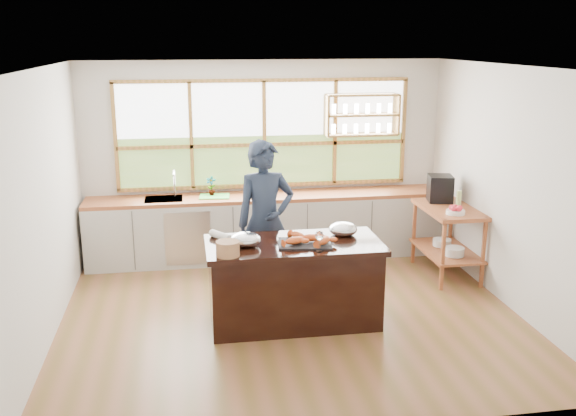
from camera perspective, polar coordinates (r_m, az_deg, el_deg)
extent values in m
plane|color=brown|center=(7.26, 0.23, -9.38)|extent=(5.00, 5.00, 0.00)
cube|color=beige|center=(8.99, -2.12, 4.43)|extent=(5.00, 0.02, 2.70)
cube|color=beige|center=(4.70, 4.76, -5.48)|extent=(5.00, 0.02, 2.70)
cube|color=beige|center=(6.87, -20.79, 0.16)|extent=(0.02, 4.50, 2.70)
cube|color=beige|center=(7.62, 19.12, 1.69)|extent=(0.02, 4.50, 2.70)
cube|color=silver|center=(6.62, 0.25, 12.44)|extent=(5.00, 4.50, 0.02)
cube|color=#A9743A|center=(8.91, -2.12, 6.61)|extent=(4.05, 0.06, 1.50)
cube|color=white|center=(8.89, -2.16, 8.85)|extent=(3.98, 0.01, 0.75)
cube|color=#3A6327|center=(8.99, -2.12, 4.25)|extent=(3.98, 0.01, 0.70)
cube|color=#A9743A|center=(9.01, 6.62, 9.97)|extent=(1.00, 0.28, 0.03)
cube|color=#A9743A|center=(9.03, 6.57, 8.23)|extent=(1.00, 0.28, 0.03)
cube|color=#A9743A|center=(9.07, 6.52, 6.51)|extent=(1.00, 0.28, 0.03)
cube|color=#A9743A|center=(8.91, 3.44, 8.21)|extent=(0.03, 0.28, 0.55)
cube|color=#A9743A|center=(9.18, 9.61, 8.23)|extent=(0.03, 0.28, 0.55)
cube|color=#BBB7B0|center=(8.91, -1.82, -1.79)|extent=(4.90, 0.62, 0.85)
cube|color=silver|center=(8.54, -8.89, -2.68)|extent=(0.60, 0.01, 0.72)
cube|color=brown|center=(8.79, -1.84, 1.02)|extent=(4.90, 0.62, 0.05)
cube|color=silver|center=(8.74, -10.97, 0.30)|extent=(0.50, 0.42, 0.16)
cube|color=brown|center=(8.18, 16.97, -3.82)|extent=(0.04, 0.04, 0.90)
cube|color=brown|center=(9.04, 14.24, -1.84)|extent=(0.04, 0.04, 0.90)
cube|color=brown|center=(7.97, 13.60, -4.07)|extent=(0.04, 0.04, 0.90)
cube|color=brown|center=(8.85, 11.14, -2.02)|extent=(0.04, 0.04, 0.90)
cube|color=brown|center=(8.54, 13.88, -3.72)|extent=(0.62, 1.10, 0.03)
cube|color=brown|center=(8.39, 14.12, -0.12)|extent=(0.62, 1.10, 0.05)
cylinder|color=silver|center=(8.30, 14.58, -3.80)|extent=(0.24, 0.24, 0.11)
cylinder|color=silver|center=(8.66, 13.53, -3.03)|extent=(0.24, 0.24, 0.09)
cube|color=black|center=(6.91, 0.50, -6.87)|extent=(1.77, 0.82, 0.84)
cube|color=black|center=(6.76, 0.51, -3.33)|extent=(1.85, 0.90, 0.06)
imported|color=#1E283B|center=(7.36, -2.02, -1.23)|extent=(0.76, 0.57, 1.88)
imported|color=slate|center=(8.75, -6.85, 1.94)|extent=(0.17, 0.14, 0.27)
cube|color=green|center=(8.72, -6.55, 1.04)|extent=(0.43, 0.34, 0.01)
cube|color=black|center=(8.63, 13.36, 1.70)|extent=(0.36, 0.38, 0.35)
cylinder|color=#A8C666|center=(8.23, 14.92, 0.64)|extent=(0.07, 0.07, 0.25)
cylinder|color=silver|center=(8.08, 14.67, -0.36)|extent=(0.23, 0.23, 0.05)
sphere|color=red|center=(8.09, 15.01, 0.00)|extent=(0.07, 0.07, 0.07)
sphere|color=red|center=(8.12, 14.66, 0.08)|extent=(0.07, 0.07, 0.07)
sphere|color=red|center=(8.08, 14.34, 0.03)|extent=(0.07, 0.07, 0.07)
sphere|color=red|center=(8.03, 14.51, -0.08)|extent=(0.07, 0.07, 0.07)
sphere|color=red|center=(8.03, 14.93, -0.09)|extent=(0.07, 0.07, 0.07)
cube|color=black|center=(6.69, 1.50, -3.17)|extent=(0.60, 0.47, 0.02)
ellipsoid|color=#EE541F|center=(6.61, 0.56, -2.95)|extent=(0.23, 0.15, 0.08)
ellipsoid|color=#EE541F|center=(6.71, 2.14, -2.69)|extent=(0.23, 0.14, 0.08)
ellipsoid|color=#EE541F|center=(6.62, 3.19, -2.95)|extent=(0.21, 0.21, 0.08)
ellipsoid|color=#EE541F|center=(6.78, 0.90, -2.49)|extent=(0.18, 0.23, 0.08)
ellipsoid|color=silver|center=(6.64, -3.80, -2.81)|extent=(0.32, 0.32, 0.15)
ellipsoid|color=silver|center=(7.01, 4.92, -1.89)|extent=(0.31, 0.31, 0.15)
cylinder|color=white|center=(6.47, 2.79, -3.86)|extent=(0.06, 0.06, 0.01)
cylinder|color=white|center=(6.45, 2.80, -3.30)|extent=(0.01, 0.01, 0.13)
ellipsoid|color=white|center=(6.42, 2.81, -2.46)|extent=(0.08, 0.08, 0.10)
cylinder|color=#A97546|center=(6.35, -5.38, -3.62)|extent=(0.23, 0.23, 0.15)
cylinder|color=white|center=(6.88, -6.02, -2.46)|extent=(0.24, 0.29, 0.08)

